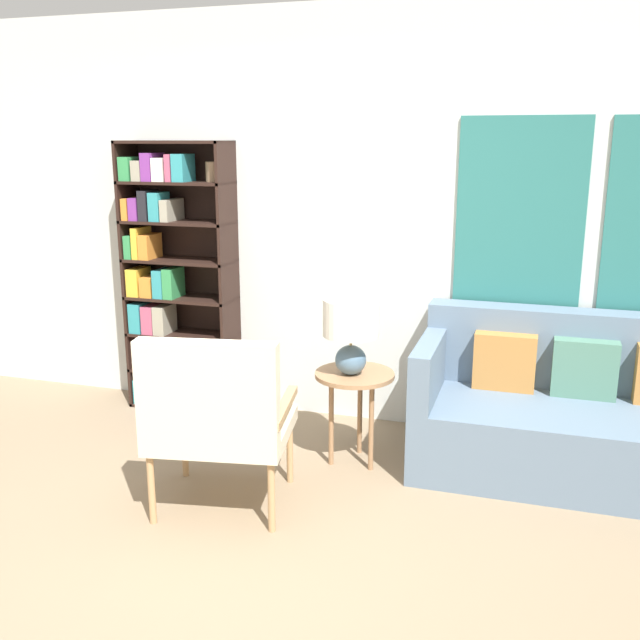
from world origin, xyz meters
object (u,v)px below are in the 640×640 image
Objects in this scene: armchair at (216,413)px; bookshelf at (170,277)px; couch at (581,416)px; side_table at (355,384)px; table_lamp at (351,326)px.

bookshelf is at bearing 125.99° from armchair.
bookshelf is 2.82m from couch.
armchair is 0.94m from side_table.
armchair is 1.71× the size of side_table.
bookshelf is at bearing 174.71° from couch.
couch is at bearing 30.91° from armchair.
bookshelf is 1.95× the size of armchair.
bookshelf is at bearing 158.68° from table_lamp.
bookshelf is 1.63m from side_table.
table_lamp is (-1.29, -0.31, 0.51)m from couch.
bookshelf reaches higher than side_table.
couch is at bearing -5.29° from bookshelf.
couch reaches higher than side_table.
armchair reaches higher than couch.
armchair is 0.52× the size of couch.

